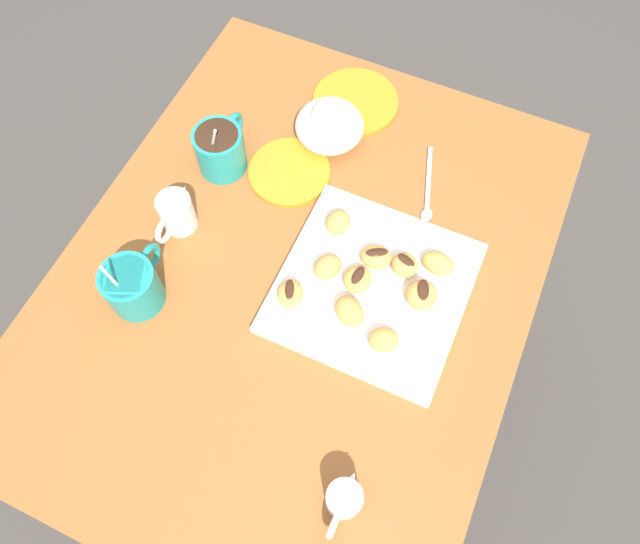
% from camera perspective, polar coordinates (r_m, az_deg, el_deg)
% --- Properties ---
extents(ground_plane, '(8.00, 8.00, 0.00)m').
position_cam_1_polar(ground_plane, '(1.68, -1.36, -10.79)').
color(ground_plane, '#423D38').
extents(dining_table, '(1.00, 0.78, 0.71)m').
position_cam_1_polar(dining_table, '(1.13, -2.00, -3.08)').
color(dining_table, '#935628').
rests_on(dining_table, ground_plane).
extents(pastry_plate_square, '(0.30, 0.30, 0.02)m').
position_cam_1_polar(pastry_plate_square, '(0.99, 5.10, -1.49)').
color(pastry_plate_square, white).
rests_on(pastry_plate_square, dining_table).
extents(coffee_mug_teal_left, '(0.13, 0.09, 0.13)m').
position_cam_1_polar(coffee_mug_teal_left, '(0.99, -17.62, -1.22)').
color(coffee_mug_teal_left, teal).
rests_on(coffee_mug_teal_left, dining_table).
extents(coffee_mug_teal_right, '(0.13, 0.09, 0.13)m').
position_cam_1_polar(coffee_mug_teal_right, '(1.10, -9.58, 11.66)').
color(coffee_mug_teal_right, teal).
rests_on(coffee_mug_teal_right, dining_table).
extents(cream_pitcher_white, '(0.10, 0.06, 0.07)m').
position_cam_1_polar(cream_pitcher_white, '(1.05, -13.71, 5.60)').
color(cream_pitcher_white, white).
rests_on(cream_pitcher_white, dining_table).
extents(ice_cream_bowl, '(0.13, 0.13, 0.10)m').
position_cam_1_polar(ice_cream_bowl, '(1.13, 0.93, 14.09)').
color(ice_cream_bowl, white).
rests_on(ice_cream_bowl, dining_table).
extents(chocolate_sauce_pitcher, '(0.09, 0.05, 0.06)m').
position_cam_1_polar(chocolate_sauce_pitcher, '(0.88, 2.31, -21.08)').
color(chocolate_sauce_pitcher, white).
rests_on(chocolate_sauce_pitcher, dining_table).
extents(saucer_orange_left, '(0.15, 0.15, 0.01)m').
position_cam_1_polar(saucer_orange_left, '(1.11, -2.97, 9.60)').
color(saucer_orange_left, orange).
rests_on(saucer_orange_left, dining_table).
extents(saucer_orange_right, '(0.17, 0.17, 0.01)m').
position_cam_1_polar(saucer_orange_right, '(1.22, 3.43, 16.07)').
color(saucer_orange_right, orange).
rests_on(saucer_orange_right, dining_table).
extents(loose_spoon_near_saucer, '(0.16, 0.06, 0.01)m').
position_cam_1_polar(loose_spoon_near_saucer, '(1.10, 10.34, 7.55)').
color(loose_spoon_near_saucer, silver).
rests_on(loose_spoon_near_saucer, dining_table).
extents(beignet_0, '(0.06, 0.06, 0.03)m').
position_cam_1_polar(beignet_0, '(0.99, 8.17, 0.66)').
color(beignet_0, '#D19347').
rests_on(beignet_0, pastry_plate_square).
extents(chocolate_drizzle_0, '(0.02, 0.03, 0.00)m').
position_cam_1_polar(chocolate_drizzle_0, '(0.97, 8.31, 1.15)').
color(chocolate_drizzle_0, '#381E11').
rests_on(chocolate_drizzle_0, beignet_0).
extents(beignet_1, '(0.06, 0.05, 0.03)m').
position_cam_1_polar(beignet_1, '(0.97, 3.64, -0.71)').
color(beignet_1, '#D19347').
rests_on(beignet_1, pastry_plate_square).
extents(chocolate_drizzle_1, '(0.04, 0.02, 0.00)m').
position_cam_1_polar(chocolate_drizzle_1, '(0.96, 3.69, -0.31)').
color(chocolate_drizzle_1, '#381E11').
rests_on(chocolate_drizzle_1, beignet_1).
extents(beignet_2, '(0.05, 0.04, 0.03)m').
position_cam_1_polar(beignet_2, '(1.02, 1.74, 4.83)').
color(beignet_2, '#D19347').
rests_on(beignet_2, pastry_plate_square).
extents(beignet_3, '(0.06, 0.06, 0.03)m').
position_cam_1_polar(beignet_3, '(0.93, 6.15, -6.52)').
color(beignet_3, '#D19347').
rests_on(beignet_3, pastry_plate_square).
extents(beignet_4, '(0.05, 0.05, 0.04)m').
position_cam_1_polar(beignet_4, '(0.97, 9.75, -2.18)').
color(beignet_4, '#D19347').
rests_on(beignet_4, pastry_plate_square).
extents(chocolate_drizzle_4, '(0.04, 0.03, 0.00)m').
position_cam_1_polar(chocolate_drizzle_4, '(0.95, 9.94, -1.69)').
color(chocolate_drizzle_4, '#381E11').
rests_on(chocolate_drizzle_4, beignet_4).
extents(beignet_5, '(0.06, 0.06, 0.03)m').
position_cam_1_polar(beignet_5, '(0.98, 0.74, 0.50)').
color(beignet_5, '#D19347').
rests_on(beignet_5, pastry_plate_square).
extents(beignet_6, '(0.06, 0.05, 0.03)m').
position_cam_1_polar(beignet_6, '(0.96, -2.90, -2.09)').
color(beignet_6, '#D19347').
rests_on(beignet_6, pastry_plate_square).
extents(chocolate_drizzle_6, '(0.04, 0.03, 0.00)m').
position_cam_1_polar(chocolate_drizzle_6, '(0.94, -2.95, -1.68)').
color(chocolate_drizzle_6, '#381E11').
rests_on(chocolate_drizzle_6, beignet_6).
extents(beignet_7, '(0.05, 0.06, 0.03)m').
position_cam_1_polar(beignet_7, '(1.00, 11.31, 0.84)').
color(beignet_7, '#D19347').
rests_on(beignet_7, pastry_plate_square).
extents(beignet_8, '(0.06, 0.06, 0.03)m').
position_cam_1_polar(beignet_8, '(0.99, 5.43, 1.47)').
color(beignet_8, '#D19347').
rests_on(beignet_8, pastry_plate_square).
extents(chocolate_drizzle_8, '(0.03, 0.04, 0.00)m').
position_cam_1_polar(chocolate_drizzle_8, '(0.98, 5.51, 1.90)').
color(chocolate_drizzle_8, '#381E11').
rests_on(chocolate_drizzle_8, beignet_8).
extents(beignet_9, '(0.07, 0.07, 0.04)m').
position_cam_1_polar(beignet_9, '(0.94, 2.85, -3.79)').
color(beignet_9, '#D19347').
rests_on(beignet_9, pastry_plate_square).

